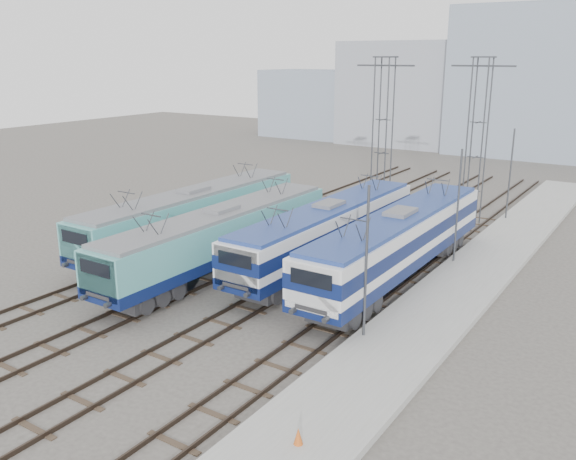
{
  "coord_description": "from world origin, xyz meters",
  "views": [
    {
      "loc": [
        19.2,
        -20.23,
        12.09
      ],
      "look_at": [
        1.36,
        7.0,
        2.75
      ],
      "focal_mm": 38.0,
      "sensor_mm": 36.0,
      "label": 1
    }
  ],
  "objects_px": {
    "mast_front": "(366,266)",
    "mast_mid": "(458,209)",
    "mast_rear": "(510,176)",
    "locomotive_far_left": "(192,214)",
    "locomotive_far_right": "(398,240)",
    "catenary_tower_east": "(477,134)",
    "locomotive_center_right": "(327,229)",
    "safety_cone": "(298,436)",
    "catenary_tower_west": "(383,131)",
    "locomotive_center_left": "(220,236)"
  },
  "relations": [
    {
      "from": "mast_front",
      "to": "mast_mid",
      "type": "distance_m",
      "value": 12.0
    },
    {
      "from": "locomotive_center_right",
      "to": "safety_cone",
      "type": "xyz_separation_m",
      "value": [
        8.12,
        -16.02,
        -1.7
      ]
    },
    {
      "from": "locomotive_center_left",
      "to": "catenary_tower_west",
      "type": "height_order",
      "value": "catenary_tower_west"
    },
    {
      "from": "catenary_tower_east",
      "to": "mast_mid",
      "type": "xyz_separation_m",
      "value": [
        2.1,
        -10.0,
        -3.14
      ]
    },
    {
      "from": "mast_front",
      "to": "mast_rear",
      "type": "height_order",
      "value": "same"
    },
    {
      "from": "locomotive_center_left",
      "to": "locomotive_far_right",
      "type": "height_order",
      "value": "locomotive_far_right"
    },
    {
      "from": "catenary_tower_west",
      "to": "safety_cone",
      "type": "bearing_deg",
      "value": -69.78
    },
    {
      "from": "locomotive_far_left",
      "to": "locomotive_center_left",
      "type": "height_order",
      "value": "locomotive_far_left"
    },
    {
      "from": "mast_front",
      "to": "catenary_tower_west",
      "type": "bearing_deg",
      "value": 113.27
    },
    {
      "from": "catenary_tower_west",
      "to": "catenary_tower_east",
      "type": "bearing_deg",
      "value": 17.1
    },
    {
      "from": "mast_front",
      "to": "safety_cone",
      "type": "xyz_separation_m",
      "value": [
        1.77,
        -8.17,
        -2.92
      ]
    },
    {
      "from": "locomotive_far_left",
      "to": "catenary_tower_west",
      "type": "relative_size",
      "value": 1.54
    },
    {
      "from": "mast_rear",
      "to": "mast_mid",
      "type": "bearing_deg",
      "value": -90.0
    },
    {
      "from": "locomotive_far_left",
      "to": "locomotive_center_left",
      "type": "distance_m",
      "value": 5.23
    },
    {
      "from": "mast_mid",
      "to": "catenary_tower_east",
      "type": "bearing_deg",
      "value": 101.86
    },
    {
      "from": "locomotive_center_right",
      "to": "mast_mid",
      "type": "height_order",
      "value": "mast_mid"
    },
    {
      "from": "mast_mid",
      "to": "mast_rear",
      "type": "bearing_deg",
      "value": 90.0
    },
    {
      "from": "locomotive_far_right",
      "to": "safety_cone",
      "type": "relative_size",
      "value": 33.04
    },
    {
      "from": "locomotive_center_right",
      "to": "catenary_tower_east",
      "type": "bearing_deg",
      "value": 73.28
    },
    {
      "from": "locomotive_center_right",
      "to": "mast_rear",
      "type": "distance_m",
      "value": 17.39
    },
    {
      "from": "locomotive_far_left",
      "to": "mast_front",
      "type": "height_order",
      "value": "mast_front"
    },
    {
      "from": "locomotive_center_right",
      "to": "catenary_tower_east",
      "type": "height_order",
      "value": "catenary_tower_east"
    },
    {
      "from": "catenary_tower_west",
      "to": "mast_front",
      "type": "height_order",
      "value": "catenary_tower_west"
    },
    {
      "from": "mast_mid",
      "to": "safety_cone",
      "type": "bearing_deg",
      "value": -84.97
    },
    {
      "from": "mast_rear",
      "to": "locomotive_far_left",
      "type": "bearing_deg",
      "value": -130.58
    },
    {
      "from": "catenary_tower_east",
      "to": "mast_mid",
      "type": "relative_size",
      "value": 1.71
    },
    {
      "from": "locomotive_far_left",
      "to": "mast_rear",
      "type": "height_order",
      "value": "mast_rear"
    },
    {
      "from": "mast_front",
      "to": "mast_mid",
      "type": "relative_size",
      "value": 1.0
    },
    {
      "from": "locomotive_center_right",
      "to": "mast_mid",
      "type": "relative_size",
      "value": 2.56
    },
    {
      "from": "locomotive_far_left",
      "to": "safety_cone",
      "type": "xyz_separation_m",
      "value": [
        17.12,
        -14.25,
        -1.71
      ]
    },
    {
      "from": "locomotive_far_left",
      "to": "catenary_tower_east",
      "type": "relative_size",
      "value": 1.54
    },
    {
      "from": "catenary_tower_east",
      "to": "safety_cone",
      "type": "height_order",
      "value": "catenary_tower_east"
    },
    {
      "from": "catenary_tower_west",
      "to": "mast_front",
      "type": "bearing_deg",
      "value": -66.73
    },
    {
      "from": "locomotive_far_right",
      "to": "mast_mid",
      "type": "relative_size",
      "value": 2.68
    },
    {
      "from": "mast_front",
      "to": "safety_cone",
      "type": "distance_m",
      "value": 8.85
    },
    {
      "from": "locomotive_center_left",
      "to": "mast_rear",
      "type": "distance_m",
      "value": 23.31
    },
    {
      "from": "locomotive_center_left",
      "to": "locomotive_far_left",
      "type": "bearing_deg",
      "value": 149.31
    },
    {
      "from": "locomotive_far_left",
      "to": "safety_cone",
      "type": "height_order",
      "value": "locomotive_far_left"
    },
    {
      "from": "locomotive_center_left",
      "to": "catenary_tower_east",
      "type": "relative_size",
      "value": 1.5
    },
    {
      "from": "mast_front",
      "to": "locomotive_far_right",
      "type": "bearing_deg",
      "value": 103.43
    },
    {
      "from": "locomotive_far_left",
      "to": "mast_mid",
      "type": "distance_m",
      "value": 16.5
    },
    {
      "from": "locomotive_far_left",
      "to": "locomotive_far_right",
      "type": "xyz_separation_m",
      "value": [
        13.5,
        1.67,
        0.09
      ]
    },
    {
      "from": "locomotive_far_left",
      "to": "locomotive_far_right",
      "type": "bearing_deg",
      "value": 7.05
    },
    {
      "from": "locomotive_far_left",
      "to": "mast_front",
      "type": "bearing_deg",
      "value": -21.61
    },
    {
      "from": "mast_front",
      "to": "mast_mid",
      "type": "height_order",
      "value": "same"
    },
    {
      "from": "catenary_tower_west",
      "to": "mast_mid",
      "type": "relative_size",
      "value": 1.71
    },
    {
      "from": "safety_cone",
      "to": "mast_front",
      "type": "bearing_deg",
      "value": 102.25
    },
    {
      "from": "mast_front",
      "to": "locomotive_far_left",
      "type": "bearing_deg",
      "value": 158.39
    },
    {
      "from": "catenary_tower_east",
      "to": "mast_rear",
      "type": "bearing_deg",
      "value": 43.6
    },
    {
      "from": "safety_cone",
      "to": "locomotive_center_left",
      "type": "bearing_deg",
      "value": 137.48
    }
  ]
}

